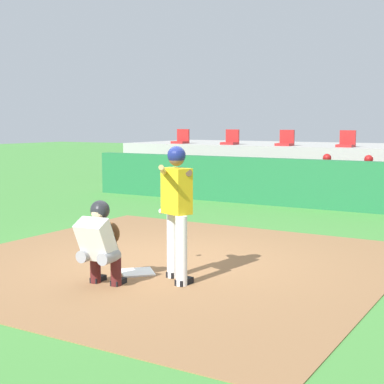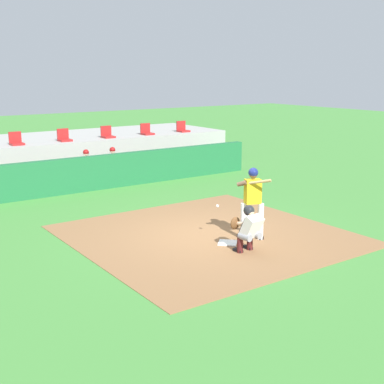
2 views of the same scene
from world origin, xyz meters
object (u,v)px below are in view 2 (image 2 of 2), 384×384
Objects in this scene: batter_at_plate at (252,199)px; stadium_seat_5 at (147,131)px; stadium_seat_6 at (182,129)px; dugout_player_1 at (114,164)px; catcher_crouched at (248,227)px; dugout_player_0 at (88,167)px; home_plate at (228,243)px; stadium_seat_3 at (64,138)px; stadium_seat_4 at (107,134)px; stadium_seat_2 at (16,141)px.

stadium_seat_5 reaches higher than batter_at_plate.
stadium_seat_5 is 1.86m from stadium_seat_6.
dugout_player_1 is 2.71× the size of stadium_seat_6.
dugout_player_0 is at bearing 89.53° from catcher_crouched.
batter_at_plate reaches higher than dugout_player_1.
catcher_crouched is 3.41× the size of stadium_seat_6.
home_plate is 10.29m from stadium_seat_3.
batter_at_plate is 1.10× the size of catcher_crouched.
home_plate is 8.25m from dugout_player_1.
catcher_crouched is 1.26× the size of dugout_player_1.
dugout_player_0 is at bearing 89.66° from home_plate.
stadium_seat_6 is (3.71, 0.00, 0.00)m from stadium_seat_4.
dugout_player_0 is at bearing 94.47° from batter_at_plate.
dugout_player_1 is 3.41m from stadium_seat_5.
dugout_player_0 is at bearing -88.63° from stadium_seat_3.
dugout_player_0 is 2.86m from stadium_seat_4.
catcher_crouched is 3.41× the size of stadium_seat_4.
dugout_player_0 is 2.21m from stadium_seat_3.
stadium_seat_4 reaches higher than home_plate.
home_plate is 0.92× the size of stadium_seat_2.
home_plate is 0.95m from catcher_crouched.
stadium_seat_4 is at bearing 69.89° from dugout_player_1.
stadium_seat_3 is at bearing 93.86° from batter_at_plate.
batter_at_plate is 3.76× the size of stadium_seat_4.
dugout_player_0 reaches higher than catcher_crouched.
batter_at_plate is 1.39× the size of dugout_player_1.
stadium_seat_5 reaches higher than dugout_player_0.
home_plate is 0.92× the size of stadium_seat_4.
dugout_player_1 is at bearing 82.22° from home_plate.
dugout_player_0 is 1.06m from dugout_player_1.
stadium_seat_2 is 1.00× the size of stadium_seat_6.
stadium_seat_5 is at bearing 0.00° from stadium_seat_4.
stadium_seat_3 is at bearing 118.66° from dugout_player_1.
stadium_seat_6 is (5.57, 10.18, 1.51)m from home_plate.
stadium_seat_4 is at bearing 48.37° from dugout_player_0.
dugout_player_0 is 2.92m from stadium_seat_2.
dugout_player_1 is (1.06, 0.00, 0.00)m from dugout_player_0.
stadium_seat_3 reaches higher than catcher_crouched.
catcher_crouched is at bearing -117.11° from stadium_seat_6.
stadium_seat_5 is (5.57, 0.00, 0.00)m from stadium_seat_2.
stadium_seat_6 reaches higher than dugout_player_0.
stadium_seat_2 is at bearing 180.00° from stadium_seat_4.
catcher_crouched is (-0.72, -0.69, -0.43)m from batter_at_plate.
batter_at_plate is 3.76× the size of stadium_seat_2.
catcher_crouched is at bearing -97.28° from dugout_player_1.
stadium_seat_3 reaches higher than dugout_player_1.
dugout_player_0 is 1.00× the size of dugout_player_1.
catcher_crouched is at bearing -99.77° from stadium_seat_4.
stadium_seat_4 is at bearing 0.00° from stadium_seat_3.
stadium_seat_2 is at bearing 99.52° from catcher_crouched.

